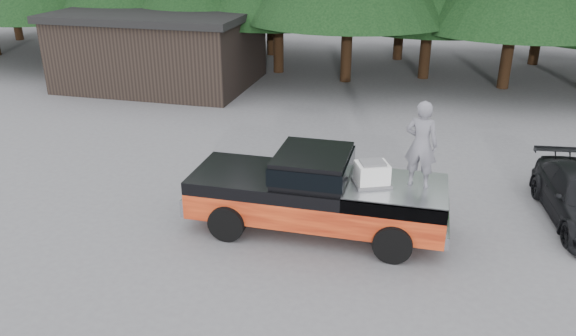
% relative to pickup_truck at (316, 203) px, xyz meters
% --- Properties ---
extents(ground, '(120.00, 120.00, 0.00)m').
position_rel_pickup_truck_xyz_m(ground, '(-0.51, -0.37, -0.67)').
color(ground, '#525254').
rests_on(ground, ground).
extents(pickup_truck, '(6.00, 2.04, 1.33)m').
position_rel_pickup_truck_xyz_m(pickup_truck, '(0.00, 0.00, 0.00)').
color(pickup_truck, '#F1531E').
rests_on(pickup_truck, ground).
extents(truck_cab, '(1.66, 1.90, 0.59)m').
position_rel_pickup_truck_xyz_m(truck_cab, '(-0.10, 0.00, 0.96)').
color(truck_cab, black).
rests_on(truck_cab, pickup_truck).
extents(air_compressor, '(0.86, 0.80, 0.47)m').
position_rel_pickup_truck_xyz_m(air_compressor, '(1.24, -0.07, 0.90)').
color(air_compressor, silver).
rests_on(air_compressor, pickup_truck).
extents(man_on_bed, '(0.78, 0.59, 1.93)m').
position_rel_pickup_truck_xyz_m(man_on_bed, '(2.23, 0.10, 1.63)').
color(man_on_bed, slate).
rests_on(man_on_bed, pickup_truck).
extents(utility_building, '(8.40, 6.40, 3.30)m').
position_rel_pickup_truck_xyz_m(utility_building, '(-9.51, 11.63, 1.00)').
color(utility_building, black).
rests_on(utility_building, ground).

